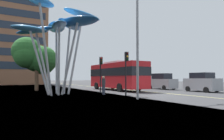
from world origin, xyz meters
TOP-DOWN VIEW (x-y plane):
  - ground at (-0.69, 0.00)m, footprint 120.00×240.00m
  - red_bus at (0.18, 7.69)m, footprint 3.06×10.23m
  - leaf_sculpture at (-8.17, 4.49)m, footprint 8.86×8.14m
  - traffic_light_kerb_near at (-3.01, 0.47)m, footprint 0.28×0.42m
  - traffic_light_kerb_far at (-3.45, 4.74)m, footprint 0.28×0.42m
  - car_parked_near at (7.19, 0.60)m, footprint 2.03×3.80m
  - car_parked_mid at (6.81, 6.67)m, footprint 1.92×4.44m
  - street_lamp at (-3.52, -2.45)m, footprint 1.89×0.44m
  - tree_pavement_near at (-8.98, 12.51)m, footprint 5.43×4.24m
  - pedestrian at (-4.28, 2.39)m, footprint 0.34×0.34m

SIDE VIEW (x-z plane):
  - ground at x=-0.69m, z-range -0.10..0.00m
  - pedestrian at x=-4.28m, z-range 0.00..1.72m
  - car_parked_near at x=7.19m, z-range -0.06..2.09m
  - car_parked_mid at x=6.81m, z-range -0.07..2.10m
  - red_bus at x=0.18m, z-range 0.17..3.77m
  - traffic_light_kerb_far at x=-3.45m, z-range 0.84..4.60m
  - traffic_light_kerb_near at x=-3.01m, z-range 0.85..4.68m
  - tree_pavement_near at x=-8.98m, z-range 0.84..7.53m
  - street_lamp at x=-3.52m, z-range 1.10..9.29m
  - leaf_sculpture at x=-8.17m, z-range 2.15..10.54m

